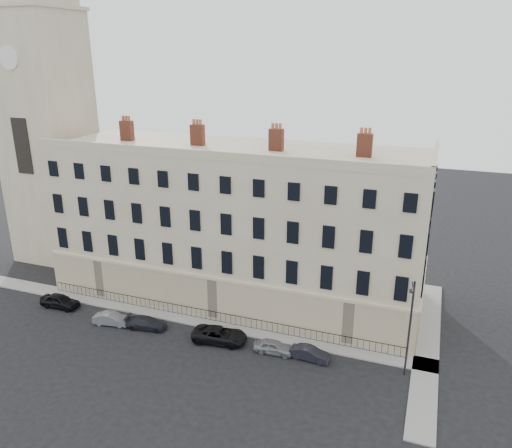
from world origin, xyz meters
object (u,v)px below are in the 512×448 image
object	(u,v)px
car_a	(60,301)
car_b	(112,319)
car_e	(274,347)
car_f	(310,353)
streetlamp	(410,325)
car_d	(220,335)
car_c	(146,323)

from	to	relation	value
car_a	car_b	distance (m)	6.74
car_e	car_f	world-z (taller)	car_e
car_a	streetlamp	bearing A→B (deg)	-91.45
car_d	car_f	world-z (taller)	car_d
car_d	streetlamp	size ratio (longest dim) A/B	0.59
car_d	streetlamp	bearing A→B (deg)	-95.06
car_d	car_c	bearing A→B (deg)	84.92
car_c	car_f	bearing A→B (deg)	-97.71
car_a	car_b	size ratio (longest dim) A/B	1.16
car_f	car_b	bearing A→B (deg)	95.57
car_c	car_e	xyz separation A→B (m)	(11.98, 0.30, 0.03)
car_a	car_b	world-z (taller)	car_a
car_e	car_c	bearing A→B (deg)	88.38
car_a	car_e	distance (m)	22.00
car_c	streetlamp	distance (m)	22.73
car_c	car_a	bearing A→B (deg)	77.91
car_b	car_c	world-z (taller)	car_b
car_b	car_e	distance (m)	15.35
car_e	car_a	bearing A→B (deg)	86.47
car_b	streetlamp	xyz separation A→B (m)	(25.73, 1.36, 3.86)
car_b	car_a	bearing A→B (deg)	72.31
car_d	car_f	xyz separation A→B (m)	(7.93, 0.16, -0.12)
car_d	car_b	bearing A→B (deg)	86.95
car_c	car_f	distance (m)	15.02
car_b	car_f	size ratio (longest dim) A/B	1.04
car_c	car_d	world-z (taller)	car_d
car_a	car_d	size ratio (longest dim) A/B	0.83
car_c	car_e	world-z (taller)	car_e
car_f	streetlamp	bearing A→B (deg)	-83.95
car_f	streetlamp	xyz separation A→B (m)	(7.37, 0.43, 3.88)
car_a	car_d	world-z (taller)	car_a
car_c	streetlamp	size ratio (longest dim) A/B	0.47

